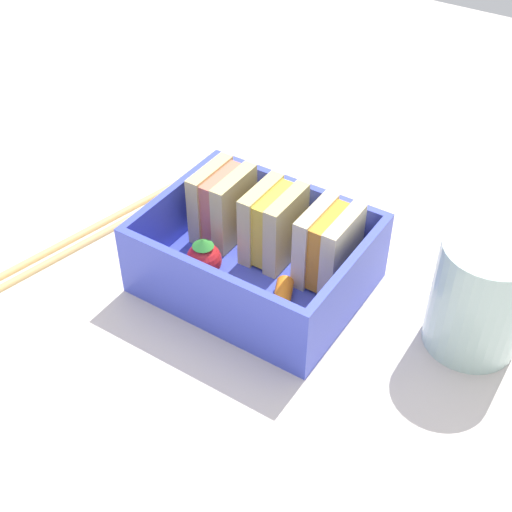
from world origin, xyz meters
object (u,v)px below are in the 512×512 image
strawberry_far_left (204,259)px  chopstick_pair (97,228)px  sandwich_center_left (273,224)px  carrot_stick_far_left (281,303)px  sandwich_center (328,246)px  sandwich_left (222,204)px  drinking_glass (480,296)px

strawberry_far_left → chopstick_pair: 11.47cm
sandwich_center_left → carrot_stick_far_left: 6.40cm
sandwich_center → carrot_stick_far_left: 5.33cm
sandwich_center → chopstick_pair: sandwich_center is taller
sandwich_center → sandwich_left: bearing=180.0°
sandwich_center_left → carrot_stick_far_left: size_ratio=1.31×
sandwich_left → sandwich_center_left: size_ratio=1.00×
sandwich_center_left → sandwich_center: size_ratio=1.00×
sandwich_center → strawberry_far_left: (-7.69, -4.62, -1.44)cm
sandwich_left → chopstick_pair: sandwich_left is taller
sandwich_center_left → strawberry_far_left: (-3.07, -4.62, -1.44)cm
sandwich_center_left → drinking_glass: size_ratio=0.69×
sandwich_center → carrot_stick_far_left: bearing=-101.2°
sandwich_left → strawberry_far_left: sandwich_left is taller
sandwich_center → drinking_glass: drinking_glass is taller
sandwich_left → drinking_glass: drinking_glass is taller
sandwich_left → carrot_stick_far_left: bearing=-29.7°
sandwich_left → chopstick_pair: (-9.69, -4.31, -3.74)cm
sandwich_left → drinking_glass: 20.14cm
sandwich_center_left → strawberry_far_left: 5.74cm
sandwich_center → drinking_glass: bearing=4.6°
chopstick_pair → drinking_glass: drinking_glass is taller
chopstick_pair → drinking_glass: size_ratio=2.23×
drinking_glass → carrot_stick_far_left: bearing=-154.6°
chopstick_pair → drinking_glass: (29.81, 5.19, 3.86)cm
sandwich_left → carrot_stick_far_left: size_ratio=1.31×
sandwich_center_left → chopstick_pair: bearing=-163.2°
strawberry_far_left → chopstick_pair: size_ratio=0.17×
strawberry_far_left → carrot_stick_far_left: 6.80cm
sandwich_center → drinking_glass: 10.93cm
sandwich_left → carrot_stick_far_left: 9.81cm
carrot_stick_far_left → chopstick_pair: (-17.98, 0.42, -1.48)cm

